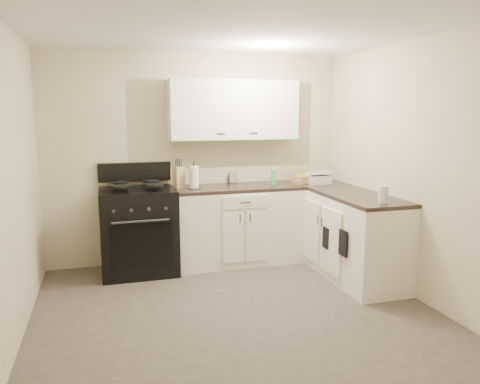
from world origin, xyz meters
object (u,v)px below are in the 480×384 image
object	(u,v)px
paper_towel	(194,177)
wicker_basket	(304,179)
knife_block	(179,177)
stove	(139,233)
countertop_grill	(318,179)

from	to	relation	value
paper_towel	wicker_basket	world-z (taller)	paper_towel
knife_block	stove	bearing A→B (deg)	168.79
paper_towel	knife_block	bearing A→B (deg)	145.43
stove	knife_block	xyz separation A→B (m)	(0.49, 0.10, 0.60)
stove	countertop_grill	xyz separation A→B (m)	(2.21, -0.02, 0.53)
stove	wicker_basket	distance (m)	2.12
paper_towel	wicker_basket	bearing A→B (deg)	2.67
stove	countertop_grill	bearing A→B (deg)	-0.65
countertop_grill	paper_towel	bearing A→B (deg)	178.01
stove	knife_block	world-z (taller)	knife_block
knife_block	wicker_basket	world-z (taller)	knife_block
stove	paper_towel	xyz separation A→B (m)	(0.65, -0.01, 0.61)
knife_block	wicker_basket	xyz separation A→B (m)	(1.57, -0.04, -0.08)
stove	wicker_basket	size ratio (longest dim) A/B	3.71
stove	countertop_grill	distance (m)	2.27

